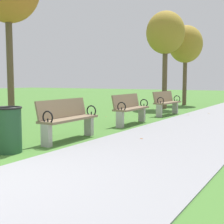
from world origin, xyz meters
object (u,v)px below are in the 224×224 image
object	(u,v)px
park_bench_2	(68,118)
trash_bin	(9,130)
tree_4	(186,45)
park_bench_4	(166,102)
park_bench_3	(130,108)
tree_3	(165,34)

from	to	relation	value
park_bench_2	trash_bin	size ratio (longest dim) A/B	1.92
tree_4	trash_bin	distance (m)	12.73
tree_4	park_bench_4	bearing A→B (deg)	-79.06
park_bench_3	trash_bin	distance (m)	4.37
park_bench_2	park_bench_4	world-z (taller)	same
park_bench_3	tree_3	bearing A→B (deg)	101.39
trash_bin	tree_4	bearing A→B (deg)	93.88
park_bench_3	trash_bin	size ratio (longest dim) A/B	1.92
park_bench_2	park_bench_4	distance (m)	5.82
park_bench_3	trash_bin	world-z (taller)	park_bench_3
park_bench_2	tree_4	xyz separation A→B (m)	(-0.99, 10.93, 2.70)
tree_4	park_bench_3	bearing A→B (deg)	-82.98
tree_4	trash_bin	size ratio (longest dim) A/B	5.00
park_bench_3	tree_3	distance (m)	6.29
tree_4	trash_bin	xyz separation A→B (m)	(0.84, -12.39, -2.77)
park_bench_4	tree_4	world-z (taller)	tree_4
park_bench_2	park_bench_3	distance (m)	2.90
park_bench_4	park_bench_3	bearing A→B (deg)	-90.00
park_bench_2	tree_4	size ratio (longest dim) A/B	0.38
park_bench_3	tree_4	world-z (taller)	tree_4
trash_bin	tree_3	bearing A→B (deg)	95.53
tree_3	park_bench_2	bearing A→B (deg)	-82.51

